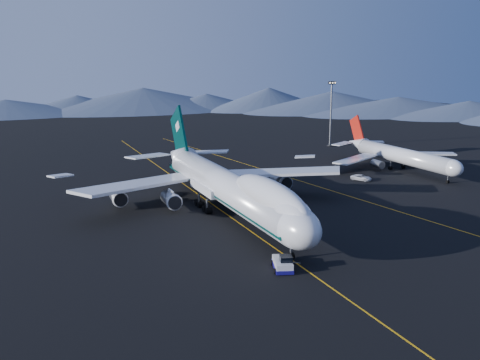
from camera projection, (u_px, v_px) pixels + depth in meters
name	position (u px, v px, depth m)	size (l,w,h in m)	color
ground	(227.00, 215.00, 106.30)	(500.00, 500.00, 0.00)	black
taxiway_line_main	(227.00, 215.00, 106.29)	(0.25, 220.00, 0.01)	#ECA30D
taxiway_line_side	(329.00, 190.00, 126.72)	(0.25, 200.00, 0.01)	#ECA30D
boeing_747	(227.00, 186.00, 105.06)	(59.62, 72.43, 19.37)	silver
pushback_tug	(282.00, 265.00, 78.50)	(4.11, 5.66, 2.22)	silver
second_jet	(399.00, 155.00, 149.87)	(42.02, 47.47, 13.51)	silver
service_van	(361.00, 178.00, 136.67)	(2.44, 5.28, 1.47)	silver
floodlight_mast	(331.00, 114.00, 189.58)	(2.83, 2.13, 22.94)	black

